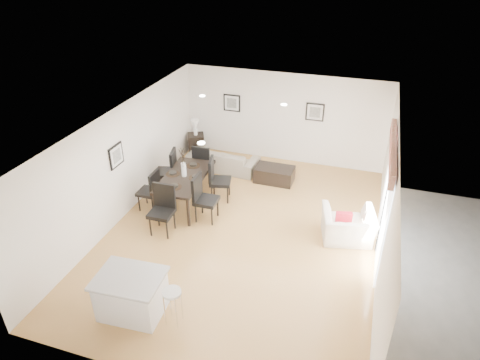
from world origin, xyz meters
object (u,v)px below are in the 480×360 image
(sofa, at_px, (223,159))
(dining_chair_wfar, at_px, (169,168))
(coffee_table, at_px, (274,174))
(bar_stool, at_px, (172,296))
(armchair, at_px, (348,226))
(dining_table, at_px, (184,179))
(dining_chair_enear, at_px, (202,196))
(dining_chair_head, at_px, (163,206))
(side_table, at_px, (196,144))
(dining_chair_wnear, at_px, (151,188))
(dining_chair_efar, at_px, (216,177))
(kitchen_island, at_px, (132,294))
(dining_chair_foot, at_px, (203,162))

(sofa, relative_size, dining_chair_wfar, 1.76)
(coffee_table, distance_m, bar_stool, 5.51)
(sofa, xyz_separation_m, armchair, (3.81, -2.36, 0.06))
(dining_table, distance_m, dining_chair_wfar, 0.85)
(coffee_table, xyz_separation_m, bar_stool, (-0.48, -5.47, 0.42))
(dining_chair_enear, relative_size, dining_chair_head, 0.99)
(side_table, bearing_deg, dining_chair_wnear, -86.75)
(dining_chair_efar, height_order, dining_chair_head, dining_chair_head)
(dining_table, bearing_deg, sofa, 79.48)
(sofa, xyz_separation_m, coffee_table, (1.62, -0.27, -0.09))
(dining_chair_wfar, bearing_deg, bar_stool, 13.30)
(dining_chair_head, bearing_deg, armchair, 11.15)
(dining_chair_wnear, bearing_deg, dining_chair_head, 43.79)
(dining_chair_enear, height_order, kitchen_island, dining_chair_enear)
(armchair, distance_m, dining_chair_efar, 3.49)
(dining_chair_wfar, distance_m, side_table, 2.28)
(dining_chair_foot, bearing_deg, bar_stool, 104.65)
(dining_table, height_order, dining_chair_wfar, dining_chair_wfar)
(dining_chair_efar, distance_m, kitchen_island, 4.12)
(kitchen_island, xyz_separation_m, bar_stool, (0.82, -0.00, 0.21))
(dining_chair_foot, bearing_deg, dining_chair_enear, 110.30)
(dining_table, height_order, dining_chair_wnear, dining_chair_wnear)
(kitchen_island, bearing_deg, dining_table, 95.92)
(dining_chair_head, distance_m, side_table, 4.06)
(dining_chair_enear, distance_m, kitchen_island, 3.17)
(dining_chair_efar, relative_size, side_table, 1.77)
(sofa, height_order, side_table, side_table)
(dining_table, relative_size, bar_stool, 2.72)
(side_table, height_order, bar_stool, bar_stool)
(dining_chair_head, bearing_deg, coffee_table, 56.34)
(kitchen_island, bearing_deg, sofa, 89.98)
(dining_chair_efar, xyz_separation_m, dining_chair_head, (-0.68, -1.66, 0.01))
(dining_chair_wnear, bearing_deg, sofa, 159.64)
(coffee_table, relative_size, bar_stool, 1.45)
(sofa, bearing_deg, dining_chair_wnear, 73.93)
(armchair, height_order, bar_stool, bar_stool)
(side_table, bearing_deg, dining_chair_efar, -56.00)
(coffee_table, height_order, side_table, side_table)
(dining_table, height_order, kitchen_island, kitchen_island)
(dining_chair_wnear, height_order, dining_chair_foot, dining_chair_foot)
(dining_chair_head, bearing_deg, kitchen_island, -78.07)
(sofa, xyz_separation_m, kitchen_island, (0.32, -5.74, 0.12))
(dining_chair_wnear, height_order, coffee_table, dining_chair_wnear)
(kitchen_island, bearing_deg, dining_chair_foot, 93.65)
(dining_table, xyz_separation_m, bar_stool, (1.41, -3.65, -0.10))
(coffee_table, bearing_deg, dining_chair_enear, -116.96)
(dining_table, xyz_separation_m, dining_chair_enear, (0.68, -0.49, -0.08))
(side_table, height_order, kitchen_island, kitchen_island)
(armchair, relative_size, coffee_table, 1.06)
(dining_chair_wfar, distance_m, dining_chair_foot, 0.97)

